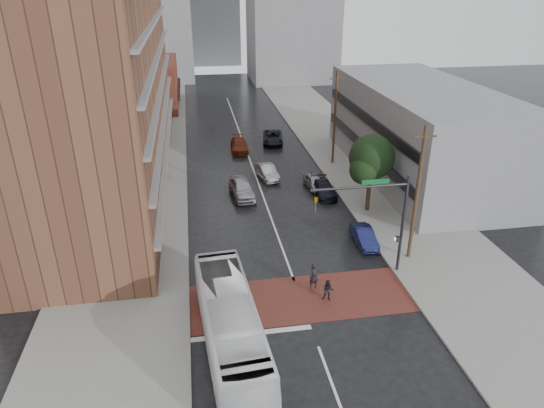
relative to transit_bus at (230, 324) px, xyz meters
name	(u,v)px	position (x,y,z in m)	size (l,w,h in m)	color
ground	(302,303)	(4.77, 3.27, -1.62)	(160.00, 160.00, 0.00)	black
crosswalk	(301,298)	(4.77, 3.77, -1.61)	(14.00, 5.00, 0.02)	maroon
sidewalk_west	(143,171)	(-6.73, 28.27, -1.55)	(9.00, 90.00, 0.15)	gray
sidewalk_east	(353,158)	(16.27, 28.27, -1.55)	(9.00, 90.00, 0.15)	gray
apartment_block	(97,33)	(-9.23, 27.27, 12.38)	(10.00, 44.00, 28.00)	brown
storefront_west	(151,84)	(-7.23, 57.27, 1.88)	(8.00, 16.00, 7.00)	brown
building_east	(419,131)	(21.27, 23.27, 2.88)	(11.00, 26.00, 9.00)	gray
distant_tower_center	(211,9)	(4.77, 98.27, 10.38)	(12.00, 10.00, 24.00)	gray
street_tree	(372,160)	(13.29, 15.30, 3.11)	(4.20, 4.10, 6.90)	#332319
signal_mast	(383,212)	(10.61, 5.77, 3.11)	(6.50, 0.30, 7.20)	#2D2D33
utility_pole_near	(417,194)	(13.57, 7.27, 3.51)	(1.60, 0.26, 10.00)	#473321
utility_pole_far	(335,118)	(13.57, 27.27, 3.51)	(1.60, 0.26, 10.00)	#473321
transit_bus	(230,324)	(0.00, 0.00, 0.00)	(2.73, 11.66, 3.25)	white
pedestrian_a	(314,276)	(5.86, 4.74, -0.69)	(0.68, 0.45, 1.87)	black
pedestrian_b	(328,291)	(6.41, 3.33, -0.89)	(0.71, 0.56, 1.47)	black
car_travel_a	(242,188)	(2.83, 20.19, -0.79)	(1.97, 4.90, 1.67)	#98999F
car_travel_b	(267,172)	(5.86, 24.22, -0.93)	(1.46, 4.20, 1.38)	#B7B9BF
car_travel_c	(239,145)	(3.96, 33.25, -0.94)	(1.92, 4.73, 1.37)	#67210B
suv_travel	(273,137)	(8.35, 35.58, -0.91)	(2.36, 5.12, 1.42)	black
car_parked_near	(364,236)	(11.07, 9.84, -1.00)	(1.33, 3.81, 1.26)	#151A4C
car_parked_mid	(324,189)	(10.44, 19.27, -0.99)	(1.78, 4.37, 1.27)	black
car_parked_far	(315,182)	(9.97, 20.97, -0.98)	(1.51, 3.76, 1.28)	#95979B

